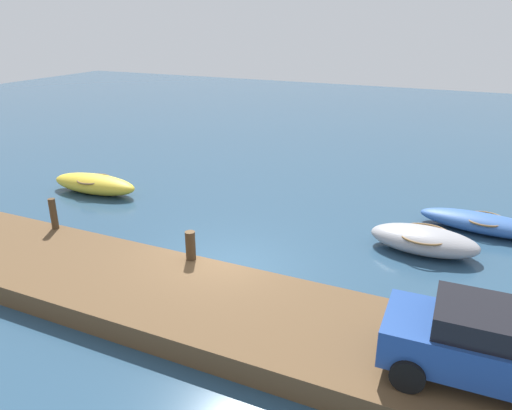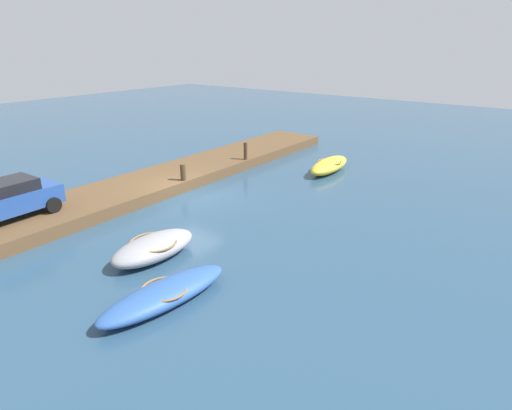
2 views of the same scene
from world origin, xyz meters
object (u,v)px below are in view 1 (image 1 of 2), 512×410
Objects in this scene: mooring_post_mid_west at (191,246)px; mooring_post_west at (53,214)px; rowboat_blue at (485,223)px; rowboat_grey at (424,240)px; rowboat_yellow at (94,184)px; parked_car at (495,346)px.

mooring_post_west is at bearing 180.00° from mooring_post_mid_west.
rowboat_grey is at bearing -118.16° from rowboat_blue.
mooring_post_west reaches higher than rowboat_blue.
rowboat_grey is 3.34× the size of mooring_post_west.
mooring_post_west is (2.32, -4.33, 0.66)m from rowboat_yellow.
parked_car reaches higher than rowboat_blue.
rowboat_grey is 7.25m from mooring_post_mid_west.
mooring_post_mid_west is (-7.44, -6.83, 0.66)m from rowboat_blue.
mooring_post_mid_west is at bearing -130.73° from rowboat_blue.
rowboat_blue is at bearing 42.56° from mooring_post_mid_west.
mooring_post_west is at bearing -155.40° from rowboat_grey.
rowboat_grey is 0.85× the size of parked_car.
rowboat_blue is 8.79m from parked_car.
parked_car reaches higher than mooring_post_mid_west.
rowboat_grey is at bearing 37.43° from mooring_post_mid_west.
mooring_post_west is 12.85m from parked_car.
rowboat_yellow is 4.96m from mooring_post_west.
rowboat_grey is 4.02× the size of mooring_post_mid_west.
mooring_post_mid_west is at bearing 164.58° from parked_car.
rowboat_blue is 14.29m from mooring_post_west.
mooring_post_west is (-12.53, -6.83, 0.74)m from rowboat_blue.
rowboat_grey is at bearing 22.09° from mooring_post_west.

